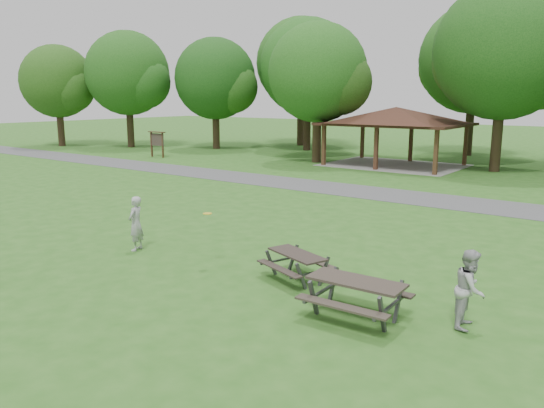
# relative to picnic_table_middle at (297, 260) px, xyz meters

# --- Properties ---
(ground) EXTENTS (160.00, 160.00, 0.00)m
(ground) POSITION_rel_picnic_table_middle_xyz_m (-3.26, -1.99, -0.52)
(ground) COLOR #2B601B
(ground) RESTS_ON ground
(asphalt_path) EXTENTS (120.00, 3.20, 0.02)m
(asphalt_path) POSITION_rel_picnic_table_middle_xyz_m (-3.26, 12.01, -0.51)
(asphalt_path) COLOR #4A4A4C
(asphalt_path) RESTS_ON ground
(pavilion) EXTENTS (8.60, 7.01, 3.76)m
(pavilion) POSITION_rel_picnic_table_middle_xyz_m (-7.26, 22.01, 2.54)
(pavilion) COLOR #3C2515
(pavilion) RESTS_ON ground
(notice_board) EXTENTS (1.60, 0.30, 1.88)m
(notice_board) POSITION_rel_picnic_table_middle_xyz_m (-23.26, 16.01, 0.79)
(notice_board) COLOR #351C13
(notice_board) RESTS_ON ground
(tree_row_a) EXTENTS (7.56, 7.20, 9.97)m
(tree_row_a) POSITION_rel_picnic_table_middle_xyz_m (-31.17, 20.04, 5.63)
(tree_row_a) COLOR black
(tree_row_a) RESTS_ON ground
(tree_row_b) EXTENTS (7.14, 6.80, 9.28)m
(tree_row_b) POSITION_rel_picnic_table_middle_xyz_m (-24.17, 23.54, 5.15)
(tree_row_b) COLOR #302015
(tree_row_b) RESTS_ON ground
(tree_row_c) EXTENTS (8.19, 7.80, 10.67)m
(tree_row_c) POSITION_rel_picnic_table_middle_xyz_m (-17.16, 27.04, 6.02)
(tree_row_c) COLOR black
(tree_row_c) RESTS_ON ground
(tree_row_d) EXTENTS (6.93, 6.60, 9.27)m
(tree_row_d) POSITION_rel_picnic_table_middle_xyz_m (-12.17, 20.54, 5.25)
(tree_row_d) COLOR #2E2114
(tree_row_d) RESTS_ON ground
(tree_row_e) EXTENTS (8.40, 8.00, 11.02)m
(tree_row_e) POSITION_rel_picnic_table_middle_xyz_m (-1.16, 23.04, 6.26)
(tree_row_e) COLOR #2E2114
(tree_row_e) RESTS_ON ground
(tree_deep_a) EXTENTS (8.40, 8.00, 11.38)m
(tree_deep_a) POSITION_rel_picnic_table_middle_xyz_m (-20.16, 30.54, 6.61)
(tree_deep_a) COLOR black
(tree_deep_a) RESTS_ON ground
(tree_deep_b) EXTENTS (8.40, 8.00, 11.13)m
(tree_deep_b) POSITION_rel_picnic_table_middle_xyz_m (-5.16, 31.04, 6.37)
(tree_deep_b) COLOR black
(tree_deep_b) RESTS_ON ground
(tree_flank_left) EXTENTS (6.72, 6.40, 8.93)m
(tree_flank_left) POSITION_rel_picnic_table_middle_xyz_m (-37.18, 17.04, 5.01)
(tree_flank_left) COLOR #311F15
(tree_flank_left) RESTS_ON ground
(picnic_table_middle) EXTENTS (1.96, 1.77, 0.70)m
(picnic_table_middle) POSITION_rel_picnic_table_middle_xyz_m (0.00, 0.00, 0.00)
(picnic_table_middle) COLOR #2A221E
(picnic_table_middle) RESTS_ON ground
(picnic_table_far) EXTENTS (1.99, 1.63, 0.84)m
(picnic_table_far) POSITION_rel_picnic_table_middle_xyz_m (2.23, -1.19, 0.10)
(picnic_table_far) COLOR #2F2722
(picnic_table_far) RESTS_ON ground
(frisbee_in_flight) EXTENTS (0.30, 0.30, 0.02)m
(frisbee_in_flight) POSITION_rel_picnic_table_middle_xyz_m (-2.45, -0.53, 0.92)
(frisbee_in_flight) COLOR gold
(frisbee_in_flight) RESTS_ON ground
(frisbee_thrower) EXTENTS (0.56, 0.68, 1.60)m
(frisbee_thrower) POSITION_rel_picnic_table_middle_xyz_m (-5.20, -0.66, 0.28)
(frisbee_thrower) COLOR #A4A4A7
(frisbee_thrower) RESTS_ON ground
(frisbee_catcher) EXTENTS (0.66, 0.81, 1.56)m
(frisbee_catcher) POSITION_rel_picnic_table_middle_xyz_m (4.18, -0.23, 0.26)
(frisbee_catcher) COLOR #B1B1B3
(frisbee_catcher) RESTS_ON ground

